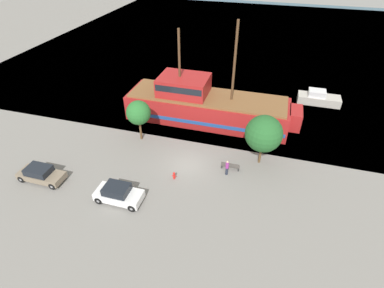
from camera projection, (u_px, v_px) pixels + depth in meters
The scene contains 11 objects.
ground_plane at pixel (188, 165), 30.32m from camera, with size 160.00×160.00×0.00m, color gray.
water_surface at pixel (247, 38), 64.43m from camera, with size 80.00×80.00×0.00m, color #33566B.
pirate_ship at pixel (205, 105), 36.31m from camera, with size 20.66×5.56×12.11m.
moored_boat_dockside at pixel (318, 98), 40.49m from camera, with size 5.49×2.16×1.84m.
parked_car_curb_front at pixel (41, 174), 28.14m from camera, with size 4.36×1.84×1.49m.
parked_car_curb_mid at pixel (118, 194), 25.97m from camera, with size 4.13×1.92×1.63m.
fire_hydrant at pixel (174, 175), 28.47m from camera, with size 0.42×0.25×0.76m.
bench_promenade_east at pixel (230, 166), 29.53m from camera, with size 1.80×0.45×0.85m.
pedestrian_walking_near at pixel (227, 168), 28.73m from camera, with size 0.32×0.32×1.64m.
tree_row_east at pixel (138, 113), 32.04m from camera, with size 2.65×2.65×4.74m.
tree_row_mideast at pixel (264, 134), 28.62m from camera, with size 3.63×3.63×5.34m.
Camera 1 is at (6.83, -22.19, 19.63)m, focal length 28.00 mm.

